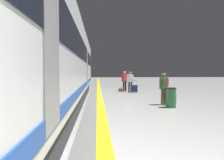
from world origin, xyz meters
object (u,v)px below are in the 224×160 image
high_speed_train (34,45)px  suitcase_near (172,98)px  passenger_near (164,85)px  passenger_mid (125,79)px  duffel_bag_mid (121,90)px  passenger_far (130,80)px  waste_bin (171,98)px  suitcase_far (135,89)px

high_speed_train → suitcase_near: (5.61, 3.00, -2.16)m
passenger_near → passenger_mid: passenger_mid is taller
duffel_bag_mid → passenger_mid: bearing=22.0°
duffel_bag_mid → passenger_far: (0.62, -0.93, 0.84)m
passenger_mid → passenger_near: bearing=-82.2°
high_speed_train → waste_bin: (5.38, 2.41, -2.04)m
passenger_mid → suitcase_far: (0.62, -1.34, -0.68)m
waste_bin → duffel_bag_mid: bearing=99.9°
passenger_mid → waste_bin: size_ratio=1.90×
passenger_mid → duffel_bag_mid: bearing=-158.0°
suitcase_far → duffel_bag_mid: bearing=127.8°
suitcase_far → passenger_near: bearing=-86.3°
duffel_bag_mid → waste_bin: bearing=-80.1°
high_speed_train → passenger_far: bearing=64.3°
passenger_far → waste_bin: passenger_far is taller
suitcase_far → suitcase_near: bearing=-83.6°
suitcase_near → passenger_far: (-1.02, 6.55, 0.65)m
passenger_mid → passenger_far: passenger_mid is taller
passenger_near → passenger_far: 6.36m
high_speed_train → passenger_far: high_speed_train is taller
waste_bin → passenger_far: bearing=96.3°
suitcase_near → duffel_bag_mid: suitcase_near is taller
high_speed_train → passenger_mid: high_speed_train is taller
suitcase_near → passenger_far: size_ratio=0.37×
passenger_near → waste_bin: 0.97m
high_speed_train → suitcase_far: 10.72m
duffel_bag_mid → waste_bin: size_ratio=0.48×
suitcase_near → passenger_far: 6.66m
suitcase_near → passenger_far: passenger_far is taller
passenger_mid → waste_bin: bearing=-82.4°
passenger_mid → suitcase_far: bearing=-65.1°
high_speed_train → suitcase_near: bearing=28.1°
passenger_far → suitcase_near: bearing=-81.1°
passenger_near → passenger_far: bearing=96.4°
passenger_mid → duffel_bag_mid: passenger_mid is taller
duffel_bag_mid → suitcase_far: (0.94, -1.22, 0.17)m
high_speed_train → duffel_bag_mid: bearing=69.3°
passenger_far → suitcase_far: passenger_far is taller
high_speed_train → suitcase_far: size_ratio=29.52×
suitcase_near → waste_bin: size_ratio=0.69×
high_speed_train → passenger_mid: size_ratio=16.67×
suitcase_far → passenger_far: bearing=138.7°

